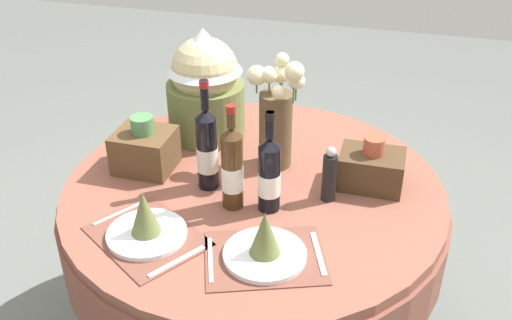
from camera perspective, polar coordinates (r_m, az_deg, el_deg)
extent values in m
cylinder|color=brown|center=(2.00, -0.25, -2.91)|extent=(1.29, 1.29, 0.04)
cylinder|color=brown|center=(2.07, -0.24, -5.69)|extent=(1.32, 1.32, 0.20)
cylinder|color=black|center=(2.22, -0.23, -10.51)|extent=(0.12, 0.12, 0.67)
cube|color=brown|center=(1.79, -10.58, -7.34)|extent=(0.43, 0.40, 0.00)
cylinder|color=white|center=(1.78, -10.61, -7.09)|extent=(0.24, 0.24, 0.02)
cone|color=#606B38|center=(1.74, -10.85, -5.07)|extent=(0.09, 0.09, 0.14)
cube|color=silver|center=(1.90, -13.10, -5.01)|extent=(0.11, 0.17, 0.00)
cube|color=silver|center=(1.68, -7.72, -9.77)|extent=(0.12, 0.17, 0.00)
cube|color=brown|center=(1.69, 0.86, -9.46)|extent=(0.41, 0.36, 0.00)
cylinder|color=white|center=(1.68, 0.87, -9.21)|extent=(0.24, 0.24, 0.02)
cone|color=#606B38|center=(1.63, 0.89, -7.12)|extent=(0.09, 0.09, 0.14)
cube|color=silver|center=(1.68, -4.47, -9.65)|extent=(0.08, 0.18, 0.00)
cube|color=silver|center=(1.71, 6.11, -9.02)|extent=(0.08, 0.18, 0.00)
cylinder|color=brown|center=(2.04, 1.92, 2.95)|extent=(0.12, 0.12, 0.28)
sphere|color=beige|center=(1.95, 2.59, 9.78)|extent=(0.05, 0.05, 0.05)
cylinder|color=#4C7038|center=(1.97, 2.55, 8.04)|extent=(0.01, 0.01, 0.10)
sphere|color=beige|center=(1.97, 2.42, 8.40)|extent=(0.06, 0.06, 0.06)
cylinder|color=#4C7038|center=(1.98, 2.39, 7.25)|extent=(0.01, 0.01, 0.05)
sphere|color=beige|center=(1.91, 3.95, 7.72)|extent=(0.06, 0.06, 0.06)
cylinder|color=#4C7038|center=(1.92, 3.91, 6.51)|extent=(0.01, 0.01, 0.05)
sphere|color=beige|center=(1.96, 0.06, 8.28)|extent=(0.07, 0.07, 0.07)
cylinder|color=#4C7038|center=(1.97, 0.06, 7.10)|extent=(0.01, 0.01, 0.04)
sphere|color=beige|center=(1.87, 3.77, 8.64)|extent=(0.06, 0.06, 0.06)
cylinder|color=#4C7038|center=(1.90, 3.70, 6.78)|extent=(0.01, 0.01, 0.09)
sphere|color=beige|center=(1.95, 1.31, 8.32)|extent=(0.06, 0.06, 0.06)
cylinder|color=#4C7038|center=(1.96, 1.30, 7.13)|extent=(0.01, 0.01, 0.05)
sphere|color=beige|center=(1.89, 2.23, 6.63)|extent=(0.05, 0.05, 0.05)
cylinder|color=#4C7038|center=(1.90, 2.21, 5.90)|extent=(0.01, 0.01, 0.03)
cylinder|color=black|center=(1.82, 1.30, -1.82)|extent=(0.07, 0.07, 0.22)
cylinder|color=silver|center=(1.83, 1.29, -2.30)|extent=(0.07, 0.07, 0.08)
cone|color=black|center=(1.75, 1.35, 1.69)|extent=(0.07, 0.07, 0.03)
cylinder|color=black|center=(1.72, 1.37, 3.41)|extent=(0.03, 0.03, 0.09)
cylinder|color=black|center=(1.71, 1.39, 4.34)|extent=(0.03, 0.03, 0.02)
cylinder|color=black|center=(1.92, -4.77, 0.66)|extent=(0.07, 0.07, 0.26)
cylinder|color=silver|center=(1.93, -4.75, 0.14)|extent=(0.07, 0.07, 0.09)
cone|color=black|center=(1.86, -4.96, 4.49)|extent=(0.07, 0.07, 0.03)
cylinder|color=black|center=(1.83, -5.06, 6.33)|extent=(0.03, 0.03, 0.10)
cylinder|color=maroon|center=(1.81, -5.11, 7.42)|extent=(0.03, 0.03, 0.02)
cylinder|color=#422814|center=(1.82, -2.33, -1.18)|extent=(0.07, 0.07, 0.25)
cylinder|color=silver|center=(1.84, -2.31, -1.71)|extent=(0.07, 0.07, 0.09)
cone|color=#422814|center=(1.75, -2.42, 2.73)|extent=(0.07, 0.07, 0.03)
cylinder|color=#422814|center=(1.73, -2.46, 4.25)|extent=(0.03, 0.03, 0.07)
cylinder|color=maroon|center=(1.72, -2.48, 4.99)|extent=(0.03, 0.03, 0.02)
cylinder|color=black|center=(1.89, 7.16, -1.75)|extent=(0.05, 0.05, 0.16)
sphere|color=#B7B7BC|center=(1.84, 7.36, 0.81)|extent=(0.03, 0.03, 0.03)
cylinder|color=olive|center=(2.26, -4.86, 4.95)|extent=(0.30, 0.30, 0.21)
sphere|color=#C6B784|center=(2.19, -5.04, 8.68)|extent=(0.25, 0.25, 0.25)
cone|color=silver|center=(2.16, -5.14, 10.67)|extent=(0.28, 0.28, 0.16)
cube|color=brown|center=(2.08, -10.78, 0.93)|extent=(0.20, 0.17, 0.14)
cylinder|color=#4C7F4C|center=(2.04, -11.06, 3.39)|extent=(0.08, 0.08, 0.06)
cube|color=#47331E|center=(2.00, 11.18, -0.90)|extent=(0.21, 0.15, 0.12)
cylinder|color=#B24C33|center=(1.95, 11.45, 1.37)|extent=(0.07, 0.07, 0.06)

